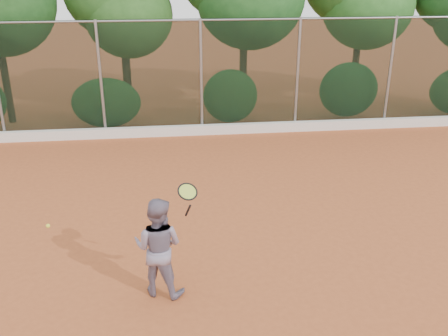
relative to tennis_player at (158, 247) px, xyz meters
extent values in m
plane|color=#AF5329|center=(1.30, 1.15, -0.84)|extent=(80.00, 80.00, 0.00)
cube|color=silver|center=(1.30, 7.97, -0.69)|extent=(24.00, 0.20, 0.30)
imported|color=gray|center=(0.00, 0.00, 0.00)|extent=(0.99, 0.89, 1.69)
cube|color=black|center=(1.30, 8.15, 0.91)|extent=(24.00, 0.01, 3.50)
cylinder|color=gray|center=(1.30, 8.15, 2.61)|extent=(24.00, 0.06, 0.06)
cylinder|color=gray|center=(-1.70, 8.15, 0.91)|extent=(0.09, 0.09, 3.50)
cylinder|color=gray|center=(1.30, 8.15, 0.91)|extent=(0.09, 0.09, 3.50)
cylinder|color=gray|center=(4.30, 8.15, 0.91)|extent=(0.09, 0.09, 3.50)
cylinder|color=gray|center=(7.30, 8.15, 0.91)|extent=(0.09, 0.09, 3.50)
cylinder|color=#3C2817|center=(-5.00, 10.05, 0.61)|extent=(0.24, 0.24, 2.90)
cylinder|color=#3C2717|center=(-1.10, 10.45, 0.36)|extent=(0.28, 0.28, 2.40)
ellipsoid|color=#28561D|center=(-0.90, 10.35, 2.56)|extent=(2.90, 2.40, 2.80)
cylinder|color=#472F1B|center=(2.90, 10.15, 0.66)|extent=(0.26, 0.26, 3.00)
cylinder|color=#4A2B1C|center=(7.00, 10.35, 0.51)|extent=(0.24, 0.24, 2.70)
ellipsoid|color=#276221|center=(7.20, 10.25, 2.86)|extent=(3.20, 2.70, 3.10)
ellipsoid|color=#33722B|center=(-1.70, 8.95, 0.01)|extent=(2.20, 1.16, 1.60)
ellipsoid|color=#35772D|center=(2.30, 8.95, 0.11)|extent=(1.80, 1.04, 1.76)
ellipsoid|color=#2A6F2A|center=(6.30, 8.95, 0.21)|extent=(2.00, 1.10, 1.84)
cylinder|color=black|center=(0.49, -0.05, 0.65)|extent=(0.11, 0.21, 0.28)
torus|color=black|center=(0.49, -0.11, 1.00)|extent=(0.39, 0.36, 0.20)
cylinder|color=#B8CF3D|center=(0.49, -0.11, 1.00)|extent=(0.32, 0.30, 0.16)
sphere|color=yellow|center=(-1.62, -0.04, 0.51)|extent=(0.06, 0.06, 0.06)
camera|label=1|loc=(0.25, -6.89, 4.19)|focal=40.00mm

